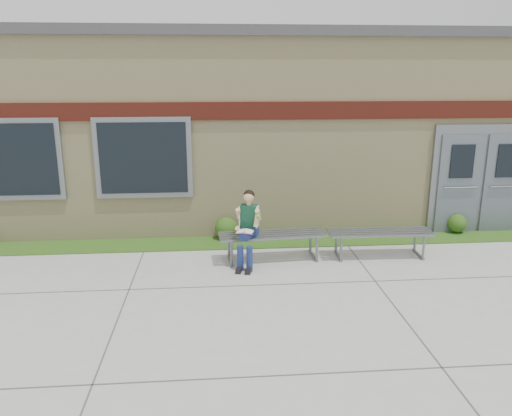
{
  "coord_description": "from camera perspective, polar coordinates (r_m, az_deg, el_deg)",
  "views": [
    {
      "loc": [
        -1.59,
        -6.93,
        3.34
      ],
      "look_at": [
        -0.88,
        1.7,
        0.97
      ],
      "focal_mm": 35.0,
      "sensor_mm": 36.0,
      "label": 1
    }
  ],
  "objects": [
    {
      "name": "bench_left",
      "position": [
        9.1,
        1.9,
        -3.62
      ],
      "size": [
        1.98,
        0.69,
        0.5
      ],
      "rotation": [
        0.0,
        0.0,
        0.08
      ],
      "color": "slate",
      "rests_on": "ground"
    },
    {
      "name": "ground",
      "position": [
        7.85,
        7.54,
        -10.01
      ],
      "size": [
        80.0,
        80.0,
        0.0
      ],
      "primitive_type": "plane",
      "color": "#9E9E99",
      "rests_on": "ground"
    },
    {
      "name": "grass_strip",
      "position": [
        10.22,
        4.5,
        -3.76
      ],
      "size": [
        16.0,
        0.8,
        0.02
      ],
      "primitive_type": "cube",
      "color": "#244512",
      "rests_on": "ground"
    },
    {
      "name": "girl",
      "position": [
        8.77,
        -0.95,
        -2.04
      ],
      "size": [
        0.49,
        0.8,
        1.34
      ],
      "rotation": [
        0.0,
        0.0,
        -0.28
      ],
      "color": "navy",
      "rests_on": "ground"
    },
    {
      "name": "bench_right",
      "position": [
        9.53,
        13.95,
        -3.23
      ],
      "size": [
        1.92,
        0.58,
        0.5
      ],
      "rotation": [
        0.0,
        0.0,
        -0.03
      ],
      "color": "slate",
      "rests_on": "ground"
    },
    {
      "name": "shrub_mid",
      "position": [
        10.26,
        -3.43,
        -2.28
      ],
      "size": [
        0.45,
        0.45,
        0.45
      ],
      "primitive_type": "sphere",
      "color": "#244512",
      "rests_on": "grass_strip"
    },
    {
      "name": "shrub_east",
      "position": [
        11.46,
        21.97,
        -1.63
      ],
      "size": [
        0.4,
        0.4,
        0.4
      ],
      "primitive_type": "sphere",
      "color": "#244512",
      "rests_on": "grass_strip"
    },
    {
      "name": "school_building",
      "position": [
        13.07,
        2.31,
        9.87
      ],
      "size": [
        16.2,
        6.22,
        4.2
      ],
      "color": "beige",
      "rests_on": "ground"
    }
  ]
}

